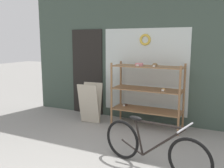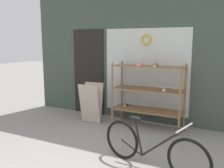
{
  "view_description": "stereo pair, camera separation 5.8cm",
  "coord_description": "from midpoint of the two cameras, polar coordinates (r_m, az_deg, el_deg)",
  "views": [
    {
      "loc": [
        1.96,
        -2.34,
        1.82
      ],
      "look_at": [
        0.19,
        1.32,
        1.12
      ],
      "focal_mm": 40.0,
      "sensor_mm": 36.0,
      "label": 1
    },
    {
      "loc": [
        2.01,
        -2.32,
        1.82
      ],
      "look_at": [
        0.19,
        1.32,
        1.12
      ],
      "focal_mm": 40.0,
      "sensor_mm": 36.0,
      "label": 2
    }
  ],
  "objects": [
    {
      "name": "sandwich_board",
      "position": [
        5.61,
        -5.29,
        -4.37
      ],
      "size": [
        0.49,
        0.42,
        0.89
      ],
      "rotation": [
        0.0,
        0.0,
        0.1
      ],
      "color": "#B2A893",
      "rests_on": "ground_plane"
    },
    {
      "name": "bicycle",
      "position": [
        3.69,
        8.71,
        -14.07
      ],
      "size": [
        1.67,
        0.57,
        0.75
      ],
      "rotation": [
        0.0,
        0.0,
        -0.24
      ],
      "color": "black",
      "rests_on": "ground_plane"
    },
    {
      "name": "storefront_facade",
      "position": [
        5.73,
        5.27,
        10.61
      ],
      "size": [
        5.58,
        0.13,
        3.92
      ],
      "color": "#3D4C42",
      "rests_on": "ground_plane"
    },
    {
      "name": "display_case",
      "position": [
        5.3,
        7.68,
        -1.17
      ],
      "size": [
        1.48,
        0.54,
        1.39
      ],
      "color": "#8E6642",
      "rests_on": "ground_plane"
    }
  ]
}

